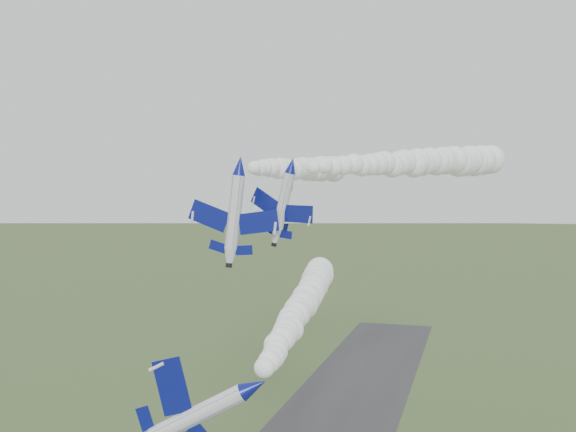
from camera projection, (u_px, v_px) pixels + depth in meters
name	position (u px, v px, depth m)	size (l,w,h in m)	color
jet_lead	(254.00, 387.00, 49.93)	(5.21, 12.46, 9.14)	silver
smoke_trail_jet_lead	(302.00, 305.00, 80.27)	(4.51, 54.85, 4.51)	white
jet_pair_left	(239.00, 165.00, 78.84)	(11.52, 13.90, 3.49)	silver
smoke_trail_jet_pair_left	(305.00, 168.00, 115.15)	(5.27, 67.91, 5.27)	white
jet_pair_right	(291.00, 165.00, 77.65)	(9.22, 11.04, 3.47)	silver
smoke_trail_jet_pair_right	(421.00, 163.00, 106.77)	(5.95, 68.80, 5.95)	white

